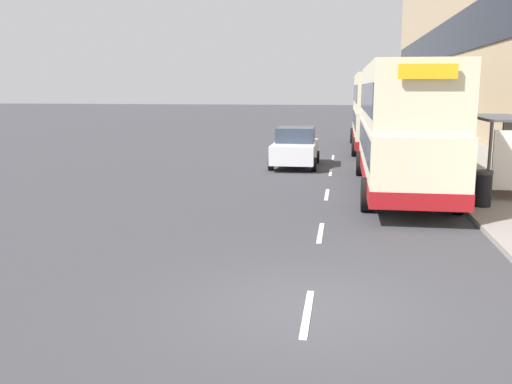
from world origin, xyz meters
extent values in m
plane|color=#38383D|center=(0.00, 0.00, 0.00)|extent=(220.00, 220.00, 0.00)
cube|color=gray|center=(6.50, 38.50, 0.07)|extent=(5.00, 93.00, 0.14)
cube|color=tan|center=(10.50, 38.50, 8.49)|extent=(3.00, 93.00, 16.97)
cube|color=black|center=(8.96, 38.50, 7.64)|extent=(0.12, 89.28, 3.06)
cube|color=silver|center=(0.00, -0.22, 0.01)|extent=(0.12, 2.00, 0.01)
cube|color=silver|center=(0.00, 4.96, 0.01)|extent=(0.12, 2.00, 0.01)
cube|color=silver|center=(0.00, 10.15, 0.01)|extent=(0.12, 2.00, 0.01)
cube|color=silver|center=(0.00, 15.33, 0.01)|extent=(0.12, 2.00, 0.01)
cube|color=silver|center=(0.00, 20.51, 0.01)|extent=(0.12, 2.00, 0.01)
cube|color=#4C4C51|center=(5.60, 11.17, 2.58)|extent=(1.60, 4.20, 0.08)
cylinder|color=#4C4C51|center=(4.90, 9.17, 1.34)|extent=(0.10, 0.10, 2.40)
cylinder|color=#4C4C51|center=(4.90, 13.17, 1.34)|extent=(0.10, 0.10, 2.40)
cylinder|color=#4C4C51|center=(6.30, 13.17, 1.34)|extent=(0.10, 0.10, 2.40)
cube|color=maroon|center=(5.85, 11.17, 0.59)|extent=(0.36, 2.80, 0.08)
cube|color=beige|center=(2.48, 11.02, 1.43)|extent=(2.55, 10.76, 1.85)
cube|color=beige|center=(2.48, 11.02, 3.33)|extent=(2.50, 10.44, 1.95)
cube|color=maroon|center=(2.48, 11.02, 0.72)|extent=(2.58, 10.81, 0.45)
cube|color=#2D3847|center=(2.48, 11.02, 1.79)|extent=(2.58, 10.11, 0.81)
cube|color=#2D3847|center=(2.48, 11.02, 3.23)|extent=(2.55, 10.11, 0.94)
cube|color=yellow|center=(2.48, 5.66, 3.95)|extent=(1.40, 0.08, 0.36)
cylinder|color=black|center=(1.20, 14.68, 0.50)|extent=(0.30, 1.00, 1.00)
cylinder|color=black|center=(3.75, 14.68, 0.50)|extent=(0.30, 1.00, 1.00)
cylinder|color=black|center=(1.20, 7.68, 0.50)|extent=(0.30, 1.00, 1.00)
cylinder|color=black|center=(3.75, 7.68, 0.50)|extent=(0.30, 1.00, 1.00)
cube|color=beige|center=(2.36, 24.76, 1.43)|extent=(2.55, 11.09, 1.85)
cube|color=beige|center=(2.36, 24.76, 3.33)|extent=(2.50, 10.75, 1.95)
cube|color=maroon|center=(2.36, 24.76, 0.72)|extent=(2.58, 11.14, 0.45)
cube|color=#2D3847|center=(2.36, 24.76, 1.79)|extent=(2.58, 10.42, 0.81)
cube|color=#2D3847|center=(2.36, 24.76, 3.23)|extent=(2.55, 10.42, 0.94)
cube|color=yellow|center=(2.36, 19.24, 3.95)|extent=(1.40, 0.08, 0.36)
cylinder|color=black|center=(1.09, 28.53, 0.50)|extent=(0.30, 1.00, 1.00)
cylinder|color=black|center=(3.64, 28.53, 0.50)|extent=(0.30, 1.00, 1.00)
cylinder|color=black|center=(1.09, 21.32, 0.50)|extent=(0.30, 1.00, 1.00)
cylinder|color=black|center=(3.64, 21.32, 0.50)|extent=(0.30, 1.00, 1.00)
cube|color=#B7B799|center=(2.94, 47.87, 0.68)|extent=(1.80, 4.21, 0.75)
cube|color=#2D3847|center=(2.94, 47.66, 1.36)|extent=(1.58, 2.02, 0.62)
cylinder|color=black|center=(2.04, 49.17, 0.30)|extent=(0.20, 0.60, 0.60)
cylinder|color=black|center=(3.84, 49.17, 0.30)|extent=(0.20, 0.60, 0.60)
cylinder|color=black|center=(2.04, 46.56, 0.30)|extent=(0.20, 0.60, 0.60)
cylinder|color=black|center=(3.84, 46.56, 0.30)|extent=(0.20, 0.60, 0.60)
cube|color=silver|center=(-1.65, 16.89, 0.71)|extent=(1.88, 4.35, 0.82)
cube|color=#2D3847|center=(-1.65, 17.11, 1.45)|extent=(1.65, 2.09, 0.67)
cylinder|color=black|center=(-0.71, 15.54, 0.30)|extent=(0.20, 0.60, 0.60)
cylinder|color=black|center=(-2.59, 15.54, 0.30)|extent=(0.20, 0.60, 0.60)
cylinder|color=black|center=(-0.71, 18.24, 0.30)|extent=(0.20, 0.60, 0.60)
cylinder|color=black|center=(-2.59, 18.24, 0.30)|extent=(0.20, 0.60, 0.60)
cylinder|color=black|center=(4.55, 8.29, 0.61)|extent=(0.52, 0.52, 0.95)
cylinder|color=#2D2D33|center=(4.55, 8.29, 1.14)|extent=(0.55, 0.55, 0.10)
camera|label=1|loc=(0.50, -8.88, 3.57)|focal=40.00mm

